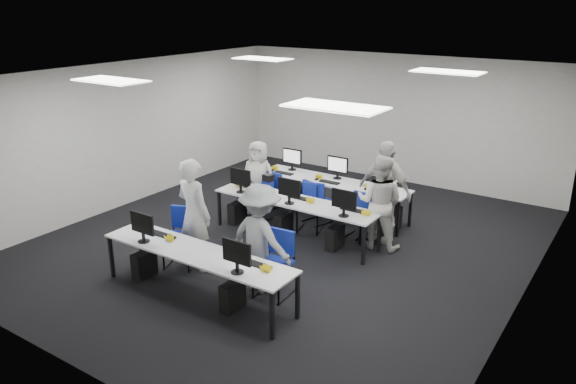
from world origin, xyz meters
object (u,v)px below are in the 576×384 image
Objects in this scene: desk_mid at (295,203)px; chair_4 at (357,224)px; photographer at (260,238)px; chair_5 at (280,199)px; student_3 at (384,191)px; student_2 at (258,177)px; chair_1 at (274,275)px; student_0 at (194,215)px; student_1 at (380,202)px; chair_0 at (181,248)px; chair_7 at (371,224)px; chair_3 at (311,216)px; chair_6 at (317,209)px; chair_2 at (261,205)px; desk_front at (197,255)px.

desk_mid is 1.23m from chair_4.
photographer reaches higher than chair_4.
chair_5 is 0.48× the size of student_3.
chair_1 is at bearing -62.39° from student_2.
student_1 is at bearing -123.96° from student_0.
chair_0 is 1.06× the size of chair_7.
chair_3 is (0.05, 0.48, -0.40)m from desk_mid.
photographer reaches higher than chair_5.
chair_5 is 0.93m from chair_6.
student_0 is at bearing -8.32° from chair_0.
chair_2 is at bearing -58.59° from student_2.
chair_1 is 1.69m from student_0.
chair_1 is at bearing -88.08° from chair_4.
chair_6 is 0.52× the size of student_1.
chair_0 is (-0.95, 0.64, -0.38)m from desk_front.
desk_mid is 1.51m from student_2.
chair_2 is at bearing -171.17° from chair_4.
chair_2 is 1.03× the size of chair_4.
desk_front is at bearing -72.13° from chair_6.
chair_1 is at bearing 37.30° from desk_front.
chair_1 is 0.53× the size of student_0.
desk_mid is 3.27× the size of chair_1.
desk_mid is at bearing -110.63° from chair_3.
chair_3 is at bearing 46.74° from chair_0.
student_2 reaches higher than chair_6.
student_2 is (-2.53, -0.04, 0.46)m from chair_7.
chair_1 is 3.47m from student_2.
chair_4 is at bearing -115.50° from student_0.
chair_7 reaches higher than chair_5.
chair_7 is at bearing 28.43° from chair_4.
chair_0 is 3.23m from chair_4.
chair_1 is (1.84, 0.05, 0.00)m from chair_0.
student_1 reaches higher than chair_1.
student_1 is at bearing -48.73° from chair_7.
chair_6 is 1.38m from student_2.
chair_0 is 2.64m from chair_3.
chair_7 reaches higher than chair_2.
desk_mid is at bearing -10.80° from chair_2.
chair_4 is at bearing -24.78° from student_1.
student_3 is (0.40, 0.21, 0.66)m from chair_4.
desk_front is 1.91× the size of photographer.
chair_2 is at bearing 109.76° from desk_front.
chair_2 is at bearing 166.75° from chair_3.
chair_2 reaches higher than chair_4.
chair_2 is (-0.14, 2.41, -0.03)m from chair_0.
chair_4 is (2.06, 0.19, -0.01)m from chair_2.
chair_5 is at bearing 135.62° from desk_mid.
chair_3 is at bearing -21.67° from student_2.
chair_4 is (0.92, 0.15, -0.01)m from chair_3.
student_2 is (-1.39, 0.21, 0.47)m from chair_3.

